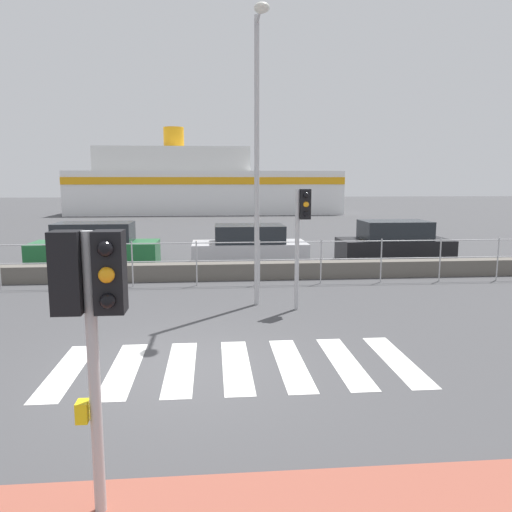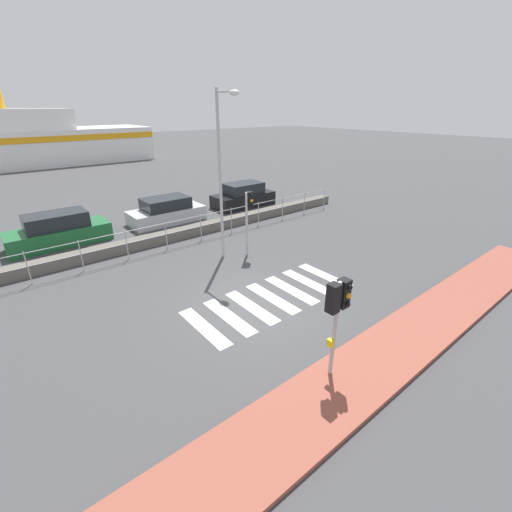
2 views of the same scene
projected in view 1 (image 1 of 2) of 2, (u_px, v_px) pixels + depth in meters
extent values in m
plane|color=#424244|center=(186.00, 367.00, 8.06)|extent=(160.00, 160.00, 0.00)
cube|color=silver|center=(66.00, 371.00, 7.90)|extent=(0.45, 2.40, 0.01)
cube|color=silver|center=(124.00, 369.00, 7.98)|extent=(0.45, 2.40, 0.01)
cube|color=silver|center=(181.00, 367.00, 8.05)|extent=(0.45, 2.40, 0.01)
cube|color=silver|center=(236.00, 365.00, 8.13)|extent=(0.45, 2.40, 0.01)
cube|color=silver|center=(291.00, 364.00, 8.21)|extent=(0.45, 2.40, 0.01)
cube|color=silver|center=(344.00, 362.00, 8.29)|extent=(0.45, 2.40, 0.01)
cube|color=silver|center=(397.00, 360.00, 8.37)|extent=(0.45, 2.40, 0.01)
cube|color=#605B54|center=(198.00, 271.00, 15.11)|extent=(23.99, 0.55, 0.50)
cylinder|color=#B2B2B5|center=(196.00, 243.00, 14.10)|extent=(21.59, 0.03, 0.03)
cylinder|color=#B2B2B5|center=(197.00, 261.00, 14.17)|extent=(21.59, 0.03, 0.03)
cylinder|color=#B2B2B5|center=(67.00, 265.00, 13.87)|extent=(0.04, 0.04, 1.30)
cylinder|color=#B2B2B5|center=(132.00, 264.00, 14.03)|extent=(0.04, 0.04, 1.30)
cylinder|color=#B2B2B5|center=(197.00, 263.00, 14.18)|extent=(0.04, 0.04, 1.30)
cylinder|color=#B2B2B5|center=(259.00, 262.00, 14.34)|extent=(0.04, 0.04, 1.30)
cylinder|color=#B2B2B5|center=(321.00, 261.00, 14.50)|extent=(0.04, 0.04, 1.30)
cylinder|color=#B2B2B5|center=(381.00, 261.00, 14.66)|extent=(0.04, 0.04, 1.30)
cylinder|color=#B2B2B5|center=(440.00, 260.00, 14.81)|extent=(0.04, 0.04, 1.30)
cylinder|color=#B2B2B5|center=(498.00, 259.00, 14.97)|extent=(0.04, 0.04, 1.30)
cylinder|color=#B2B2B5|center=(94.00, 383.00, 4.22)|extent=(0.10, 0.10, 2.60)
cube|color=black|center=(67.00, 272.00, 4.06)|extent=(0.24, 0.24, 0.68)
sphere|color=black|center=(71.00, 245.00, 4.16)|extent=(0.13, 0.13, 0.13)
sphere|color=orange|center=(72.00, 269.00, 4.20)|extent=(0.13, 0.13, 0.13)
sphere|color=black|center=(73.00, 294.00, 4.23)|extent=(0.13, 0.13, 0.13)
cube|color=black|center=(110.00, 272.00, 4.09)|extent=(0.24, 0.24, 0.68)
sphere|color=black|center=(105.00, 249.00, 3.92)|extent=(0.13, 0.13, 0.13)
sphere|color=orange|center=(106.00, 275.00, 3.95)|extent=(0.13, 0.13, 0.13)
sphere|color=black|center=(108.00, 301.00, 3.98)|extent=(0.13, 0.13, 0.13)
cube|color=yellow|center=(83.00, 411.00, 4.25)|extent=(0.10, 0.14, 0.18)
cylinder|color=#B2B2B5|center=(297.00, 250.00, 11.46)|extent=(0.10, 0.10, 2.79)
cube|color=black|center=(305.00, 204.00, 11.31)|extent=(0.24, 0.24, 0.68)
sphere|color=black|center=(306.00, 195.00, 11.14)|extent=(0.13, 0.13, 0.13)
sphere|color=orange|center=(306.00, 204.00, 11.17)|extent=(0.13, 0.13, 0.13)
sphere|color=black|center=(306.00, 214.00, 11.21)|extent=(0.13, 0.13, 0.13)
cylinder|color=#B2B2B5|center=(257.00, 166.00, 11.63)|extent=(0.12, 0.12, 6.64)
cylinder|color=#B2B2B5|center=(259.00, 14.00, 10.60)|extent=(0.07, 1.10, 0.07)
ellipsoid|color=silver|center=(262.00, 8.00, 10.07)|extent=(0.32, 0.42, 0.19)
cube|color=white|center=(207.00, 192.00, 45.18)|extent=(23.54, 7.42, 3.73)
cube|color=white|center=(174.00, 160.00, 44.50)|extent=(13.18, 5.94, 2.05)
cube|color=orange|center=(206.00, 181.00, 41.35)|extent=(23.54, 0.08, 0.60)
cylinder|color=orange|center=(174.00, 138.00, 44.21)|extent=(1.80, 1.80, 1.80)
cube|color=#1E6633|center=(95.00, 254.00, 17.57)|extent=(4.37, 1.72, 0.84)
cube|color=#1E2328|center=(94.00, 232.00, 17.46)|extent=(2.62, 1.52, 0.68)
cube|color=#BCBCC1|center=(249.00, 253.00, 18.05)|extent=(4.11, 1.84, 0.77)
cube|color=#1E2328|center=(249.00, 234.00, 17.95)|extent=(2.46, 1.62, 0.63)
cube|color=black|center=(394.00, 250.00, 18.52)|extent=(4.05, 1.82, 0.83)
cube|color=#1E2328|center=(395.00, 230.00, 18.41)|extent=(2.43, 1.60, 0.68)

